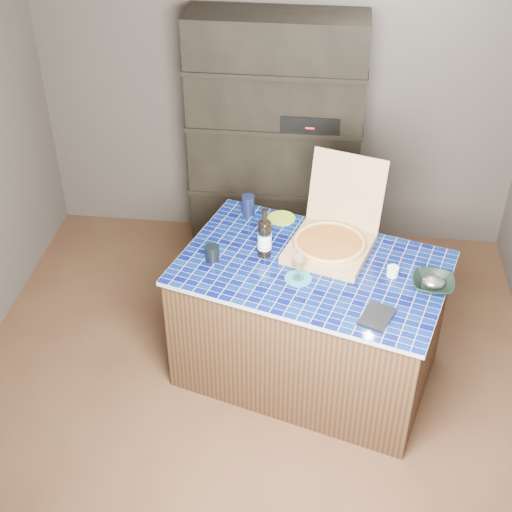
# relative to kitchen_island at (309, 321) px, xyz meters

# --- Properties ---
(room) EXTENTS (3.50, 3.50, 3.50)m
(room) POSITION_rel_kitchen_island_xyz_m (-0.34, -0.18, 0.84)
(room) COLOR brown
(room) RESTS_ON ground
(shelving_unit) EXTENTS (1.20, 0.41, 1.80)m
(shelving_unit) POSITION_rel_kitchen_island_xyz_m (-0.34, 1.35, 0.50)
(shelving_unit) COLOR black
(shelving_unit) RESTS_ON floor
(kitchen_island) EXTENTS (1.69, 1.32, 0.81)m
(kitchen_island) POSITION_rel_kitchen_island_xyz_m (0.00, 0.00, 0.00)
(kitchen_island) COLOR #4B311D
(kitchen_island) RESTS_ON floor
(pizza_box) EXTENTS (0.59, 0.65, 0.49)m
(pizza_box) POSITION_rel_kitchen_island_xyz_m (0.10, 0.18, 0.48)
(pizza_box) COLOR tan
(pizza_box) RESTS_ON kitchen_island
(mead_bottle) EXTENTS (0.08, 0.08, 0.31)m
(mead_bottle) POSITION_rel_kitchen_island_xyz_m (-0.28, 0.08, 0.53)
(mead_bottle) COLOR black
(mead_bottle) RESTS_ON kitchen_island
(teal_trivet) EXTENTS (0.15, 0.15, 0.01)m
(teal_trivet) POSITION_rel_kitchen_island_xyz_m (-0.07, -0.12, 0.41)
(teal_trivet) COLOR teal
(teal_trivet) RESTS_ON kitchen_island
(wine_glass) EXTENTS (0.07, 0.07, 0.17)m
(wine_glass) POSITION_rel_kitchen_island_xyz_m (-0.07, -0.12, 0.52)
(wine_glass) COLOR white
(wine_glass) RESTS_ON teal_trivet
(tumbler) EXTENTS (0.08, 0.08, 0.09)m
(tumbler) POSITION_rel_kitchen_island_xyz_m (-0.57, 0.00, 0.45)
(tumbler) COLOR black
(tumbler) RESTS_ON kitchen_island
(dvd_case) EXTENTS (0.21, 0.24, 0.02)m
(dvd_case) POSITION_rel_kitchen_island_xyz_m (0.35, -0.40, 0.41)
(dvd_case) COLOR black
(dvd_case) RESTS_ON kitchen_island
(bowl) EXTENTS (0.25, 0.25, 0.06)m
(bowl) POSITION_rel_kitchen_island_xyz_m (0.66, -0.12, 0.43)
(bowl) COLOR black
(bowl) RESTS_ON kitchen_island
(foil_contents) EXTENTS (0.12, 0.10, 0.06)m
(foil_contents) POSITION_rel_kitchen_island_xyz_m (0.66, -0.12, 0.45)
(foil_contents) COLOR #A6A6B1
(foil_contents) RESTS_ON bowl
(white_jar) EXTENTS (0.07, 0.07, 0.06)m
(white_jar) POSITION_rel_kitchen_island_xyz_m (0.44, -0.03, 0.43)
(white_jar) COLOR white
(white_jar) RESTS_ON kitchen_island
(navy_cup) EXTENTS (0.08, 0.08, 0.13)m
(navy_cup) POSITION_rel_kitchen_island_xyz_m (-0.43, 0.50, 0.47)
(navy_cup) COLOR black
(navy_cup) RESTS_ON kitchen_island
(green_trivet) EXTENTS (0.17, 0.17, 0.01)m
(green_trivet) POSITION_rel_kitchen_island_xyz_m (-0.22, 0.47, 0.41)
(green_trivet) COLOR #92C52A
(green_trivet) RESTS_ON kitchen_island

